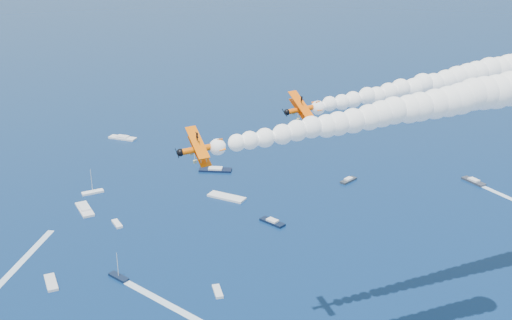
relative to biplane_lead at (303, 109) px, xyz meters
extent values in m
cube|color=black|center=(-38.02, 37.35, -54.50)|extent=(5.45, 6.02, 0.70)
cube|color=silver|center=(-54.98, 37.85, -54.50)|extent=(4.47, 8.56, 0.70)
cube|color=#2F333F|center=(83.40, 77.82, -54.50)|extent=(5.62, 9.28, 0.70)
cube|color=white|center=(-38.86, 67.99, -54.50)|extent=(3.51, 5.99, 0.70)
cube|color=white|center=(16.15, 135.18, -54.50)|extent=(6.30, 14.40, 0.70)
cube|color=white|center=(-37.71, 146.66, -54.50)|extent=(11.91, 9.17, 0.70)
cube|color=black|center=(-4.13, 104.99, -54.50)|extent=(12.42, 6.83, 0.70)
cube|color=silver|center=(-13.65, 25.93, -54.50)|extent=(2.21, 5.92, 0.70)
cube|color=silver|center=(-49.09, 80.05, -54.50)|extent=(6.80, 11.89, 0.70)
cube|color=white|center=(-3.44, 80.95, -54.50)|extent=(12.61, 11.12, 0.70)
cube|color=black|center=(7.67, 60.37, -54.50)|extent=(7.19, 8.31, 0.70)
cube|color=#2C313A|center=(40.60, 86.73, -54.50)|extent=(7.19, 6.05, 0.70)
cube|color=white|center=(-47.26, 93.04, -54.50)|extent=(7.53, 4.35, 0.70)
cube|color=white|center=(-64.33, 49.86, -54.82)|extent=(14.39, 36.54, 0.04)
cube|color=white|center=(-23.96, 20.32, -54.82)|extent=(25.74, 30.57, 0.04)
camera|label=1|loc=(-29.38, -109.71, 34.71)|focal=44.88mm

